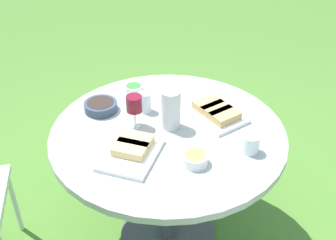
% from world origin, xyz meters
% --- Properties ---
extents(ground_plane, '(40.00, 40.00, 0.00)m').
position_xyz_m(ground_plane, '(0.00, 0.00, 0.00)').
color(ground_plane, '#4C7A2D').
extents(dining_table, '(1.14, 1.14, 0.74)m').
position_xyz_m(dining_table, '(0.00, 0.00, 0.61)').
color(dining_table, '#4C4C51').
rests_on(dining_table, ground_plane).
extents(water_pitcher, '(0.10, 0.09, 0.20)m').
position_xyz_m(water_pitcher, '(-0.02, -0.03, 0.84)').
color(water_pitcher, silver).
rests_on(water_pitcher, dining_table).
extents(wine_glass, '(0.08, 0.08, 0.17)m').
position_xyz_m(wine_glass, '(0.15, -0.07, 0.86)').
color(wine_glass, silver).
rests_on(wine_glass, dining_table).
extents(platter_bread_main, '(0.31, 0.35, 0.06)m').
position_xyz_m(platter_bread_main, '(-0.26, -0.07, 0.77)').
color(platter_bread_main, white).
rests_on(platter_bread_main, dining_table).
extents(platter_charcuterie, '(0.33, 0.36, 0.06)m').
position_xyz_m(platter_charcuterie, '(0.19, 0.15, 0.76)').
color(platter_charcuterie, white).
rests_on(platter_charcuterie, dining_table).
extents(bowl_fries, '(0.11, 0.11, 0.05)m').
position_xyz_m(bowl_fries, '(-0.07, 0.26, 0.77)').
color(bowl_fries, white).
rests_on(bowl_fries, dining_table).
extents(bowl_salad, '(0.10, 0.10, 0.04)m').
position_xyz_m(bowl_salad, '(0.12, -0.40, 0.76)').
color(bowl_salad, white).
rests_on(bowl_salad, dining_table).
extents(bowl_olives, '(0.17, 0.17, 0.05)m').
position_xyz_m(bowl_olives, '(0.31, -0.23, 0.77)').
color(bowl_olives, '#334256').
rests_on(bowl_olives, dining_table).
extents(cup_water_near, '(0.08, 0.08, 0.09)m').
position_xyz_m(cup_water_near, '(-0.34, 0.23, 0.78)').
color(cup_water_near, silver).
rests_on(cup_water_near, dining_table).
extents(cup_water_far, '(0.06, 0.06, 0.11)m').
position_xyz_m(cup_water_far, '(0.08, -0.19, 0.79)').
color(cup_water_far, silver).
rests_on(cup_water_far, dining_table).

